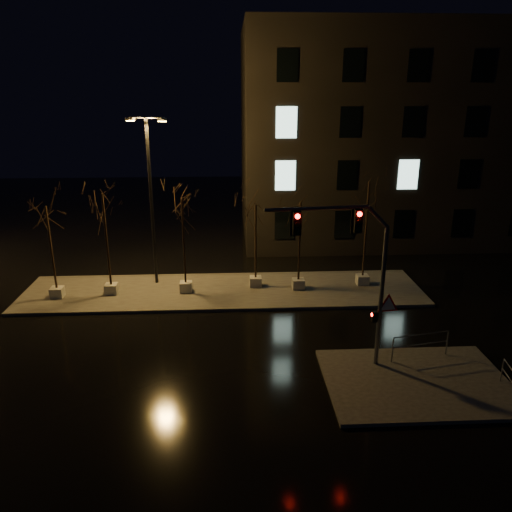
{
  "coord_description": "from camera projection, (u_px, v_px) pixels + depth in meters",
  "views": [
    {
      "loc": [
        0.46,
        -19.77,
        10.74
      ],
      "look_at": [
        1.69,
        3.91,
        2.8
      ],
      "focal_mm": 35.0,
      "sensor_mm": 36.0,
      "label": 1
    }
  ],
  "objects": [
    {
      "name": "tree_3",
      "position": [
        256.0,
        224.0,
        27.11
      ],
      "size": [
        1.8,
        1.8,
        4.82
      ],
      "color": "#B2B2A6",
      "rests_on": "median"
    },
    {
      "name": "tree_0",
      "position": [
        48.0,
        227.0,
        25.54
      ],
      "size": [
        1.8,
        1.8,
        5.11
      ],
      "color": "#B2B2A6",
      "rests_on": "median"
    },
    {
      "name": "building",
      "position": [
        410.0,
        135.0,
        37.47
      ],
      "size": [
        25.0,
        12.0,
        15.0
      ],
      "primitive_type": "cube",
      "color": "black",
      "rests_on": "ground"
    },
    {
      "name": "tree_5",
      "position": [
        368.0,
        205.0,
        27.1
      ],
      "size": [
        1.8,
        1.8,
        6.07
      ],
      "color": "#B2B2A6",
      "rests_on": "median"
    },
    {
      "name": "guard_rail_a",
      "position": [
        421.0,
        342.0,
        20.47
      ],
      "size": [
        2.52,
        0.55,
        1.11
      ],
      "rotation": [
        0.0,
        0.0,
        0.2
      ],
      "color": "slate",
      "rests_on": "sidewalk_corner"
    },
    {
      "name": "tree_4",
      "position": [
        300.0,
        222.0,
        26.74
      ],
      "size": [
        1.8,
        1.8,
        5.04
      ],
      "color": "#B2B2A6",
      "rests_on": "median"
    },
    {
      "name": "traffic_signal_mast",
      "position": [
        357.0,
        264.0,
        18.75
      ],
      "size": [
        5.4,
        0.59,
        6.61
      ],
      "rotation": [
        0.0,
        0.0,
        0.1
      ],
      "color": "slate",
      "rests_on": "sidewalk_corner"
    },
    {
      "name": "streetlight_main",
      "position": [
        151.0,
        191.0,
        27.12
      ],
      "size": [
        2.26,
        1.0,
        9.25
      ],
      "rotation": [
        0.0,
        0.0,
        -0.33
      ],
      "color": "black",
      "rests_on": "median"
    },
    {
      "name": "tree_2",
      "position": [
        183.0,
        220.0,
        26.23
      ],
      "size": [
        1.8,
        1.8,
        5.38
      ],
      "color": "#B2B2A6",
      "rests_on": "median"
    },
    {
      "name": "ground",
      "position": [
        223.0,
        344.0,
        22.11
      ],
      "size": [
        90.0,
        90.0,
        0.0
      ],
      "primitive_type": "plane",
      "color": "black",
      "rests_on": "ground"
    },
    {
      "name": "tree_1",
      "position": [
        104.0,
        217.0,
        25.87
      ],
      "size": [
        1.8,
        1.8,
        5.69
      ],
      "color": "#B2B2A6",
      "rests_on": "median"
    },
    {
      "name": "sidewalk_corner",
      "position": [
        417.0,
        382.0,
        19.14
      ],
      "size": [
        7.0,
        5.0,
        0.15
      ],
      "primitive_type": "cube",
      "color": "#3F3D38",
      "rests_on": "ground"
    },
    {
      "name": "median",
      "position": [
        224.0,
        291.0,
        27.77
      ],
      "size": [
        22.0,
        5.0,
        0.15
      ],
      "primitive_type": "cube",
      "color": "#3F3D38",
      "rests_on": "ground"
    }
  ]
}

